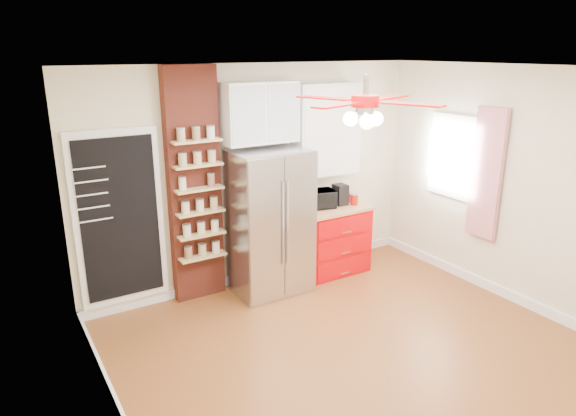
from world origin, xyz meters
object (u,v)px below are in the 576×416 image
ceiling_fan (365,102)px  canister_left (354,200)px  toaster_oven (318,199)px  coffee_maker (340,195)px  pantry_jar_oats (182,184)px  red_cabinet (331,238)px  fridge (269,222)px

ceiling_fan → canister_left: size_ratio=10.15×
toaster_oven → coffee_maker: coffee_maker is taller
toaster_oven → coffee_maker: bearing=6.2°
coffee_maker → pantry_jar_oats: 2.13m
red_cabinet → pantry_jar_oats: bearing=176.5°
fridge → canister_left: size_ratio=12.69×
red_cabinet → toaster_oven: 0.59m
red_cabinet → pantry_jar_oats: size_ratio=6.78×
pantry_jar_oats → canister_left: bearing=-5.6°
fridge → red_cabinet: 1.06m
pantry_jar_oats → toaster_oven: bearing=-2.5°
ceiling_fan → toaster_oven: size_ratio=3.39×
fridge → pantry_jar_oats: 1.15m
ceiling_fan → coffee_maker: size_ratio=5.19×
coffee_maker → canister_left: bearing=-34.4°
coffee_maker → canister_left: 0.20m
fridge → coffee_maker: fridge is taller
red_cabinet → toaster_oven: toaster_oven is taller
coffee_maker → canister_left: coffee_maker is taller
red_cabinet → ceiling_fan: (-0.92, -1.68, 1.97)m
ceiling_fan → pantry_jar_oats: size_ratio=10.10×
fridge → canister_left: (1.26, -0.05, 0.09)m
fridge → coffee_maker: (1.10, 0.06, 0.16)m
fridge → toaster_oven: (0.78, 0.09, 0.14)m
coffee_maker → red_cabinet: bearing=-175.7°
pantry_jar_oats → coffee_maker: bearing=-3.1°
toaster_oven → coffee_maker: size_ratio=1.53×
fridge → pantry_jar_oats: size_ratio=12.62×
toaster_oven → red_cabinet: bearing=-0.5°
fridge → canister_left: fridge is taller
fridge → red_cabinet: size_ratio=1.86×
fridge → toaster_oven: size_ratio=4.23×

